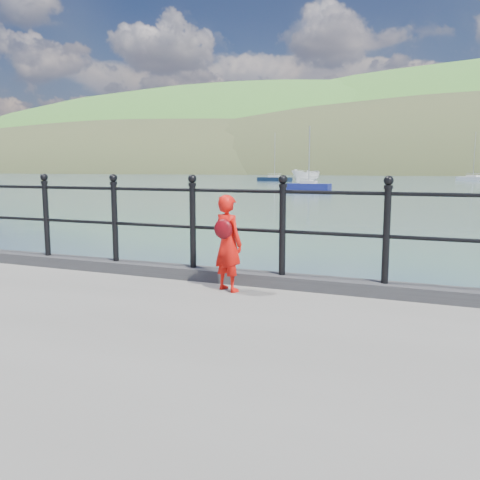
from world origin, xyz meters
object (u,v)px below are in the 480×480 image
at_px(launch_white, 306,177).
at_px(sailboat_deep, 473,178).
at_px(sailboat_left, 275,179).
at_px(sailboat_port, 309,187).
at_px(railing, 236,217).
at_px(child, 228,243).

relative_size(launch_white, sailboat_deep, 0.61).
bearing_deg(sailboat_left, sailboat_port, -58.02).
height_order(railing, child, railing).
xyz_separation_m(launch_white, sailboat_left, (-10.68, 18.59, -0.76)).
bearing_deg(sailboat_port, railing, -72.38).
height_order(sailboat_port, sailboat_left, sailboat_left).
relative_size(child, sailboat_deep, 0.12).
xyz_separation_m(sailboat_left, sailboat_deep, (33.10, 20.92, 0.00)).
distance_m(child, sailboat_deep, 102.54).
bearing_deg(sailboat_left, railing, -64.33).
relative_size(child, sailboat_left, 0.13).
relative_size(sailboat_port, sailboat_deep, 0.76).
bearing_deg(launch_white, sailboat_port, -53.95).
xyz_separation_m(child, launch_white, (-15.73, 62.80, -0.47)).
height_order(launch_white, sailboat_left, sailboat_left).
distance_m(railing, sailboat_port, 49.91).
xyz_separation_m(sailboat_port, sailboat_left, (-14.67, 32.45, -0.00)).
bearing_deg(sailboat_deep, railing, -55.43).
bearing_deg(railing, sailboat_port, 103.52).
xyz_separation_m(railing, sailboat_deep, (6.76, 101.88, -1.48)).
bearing_deg(launch_white, child, -55.96).
height_order(railing, sailboat_left, sailboat_left).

